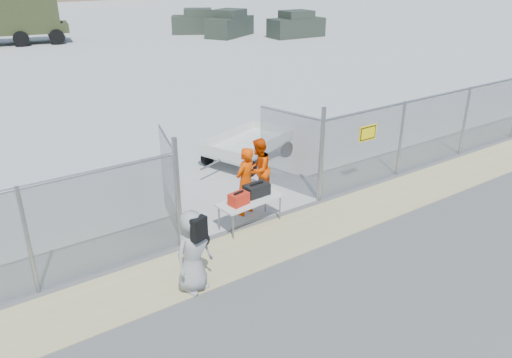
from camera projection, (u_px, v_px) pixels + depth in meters
ground at (310, 258)px, 10.53m from camera, size 160.00×160.00×0.00m
dirt_strip at (281, 238)px, 11.28m from camera, size 44.00×1.60×0.01m
chain_link_fence at (256, 179)px, 11.60m from camera, size 40.00×0.20×2.20m
folding_table at (250, 212)px, 11.71m from camera, size 1.66×0.82×0.68m
orange_bag at (239, 199)px, 11.28m from camera, size 0.48×0.37×0.27m
black_duffel at (257, 190)px, 11.71m from camera, size 0.61×0.37×0.28m
security_worker_left at (245, 182)px, 12.03m from camera, size 0.74×0.62×1.74m
security_worker_right at (259, 169)px, 12.86m from camera, size 1.01×0.97×1.65m
visitor at (193, 251)px, 9.23m from camera, size 0.92×0.74×1.64m
utility_trailer at (248, 147)px, 15.48m from camera, size 4.09×3.03×0.89m
military_truck at (15, 20)px, 36.61m from camera, size 7.59×3.96×3.44m
parked_vehicle_near at (230, 23)px, 40.69m from camera, size 5.05×4.07×2.09m
parked_vehicle_mid at (198, 21)px, 42.35m from camera, size 4.82×3.91×1.99m
parked_vehicle_far at (296, 24)px, 40.34m from camera, size 4.60×2.29×2.03m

